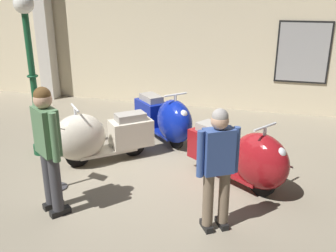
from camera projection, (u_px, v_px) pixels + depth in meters
ground_plane at (146, 174)px, 6.21m from camera, size 60.00×60.00×0.00m
showroom_back_wall at (193, 28)px, 9.28m from camera, size 18.00×0.63×3.94m
scooter_0 at (96, 137)px, 6.47m from camera, size 1.63×1.52×1.06m
scooter_1 at (167, 119)px, 7.34m from camera, size 1.60×1.58×1.07m
scooter_2 at (244, 157)px, 5.65m from camera, size 1.75×1.42×1.08m
lamppost at (31, 61)px, 6.42m from camera, size 0.33×0.33×2.82m
visitor_0 at (218, 162)px, 4.48m from camera, size 0.47×0.38×1.59m
visitor_1 at (48, 143)px, 4.82m from camera, size 0.50×0.43×1.75m
info_stanchion at (55, 162)px, 5.62m from camera, size 0.36×0.29×1.06m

